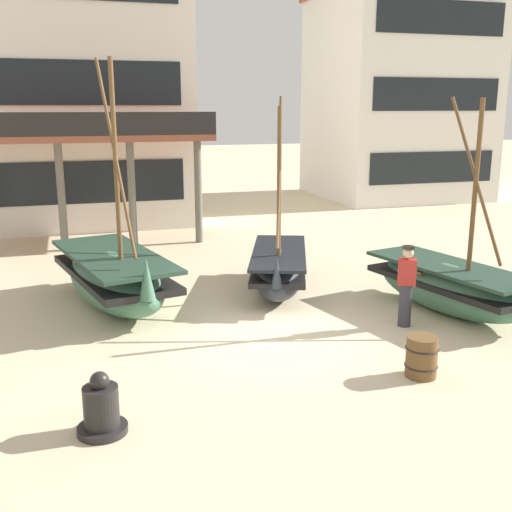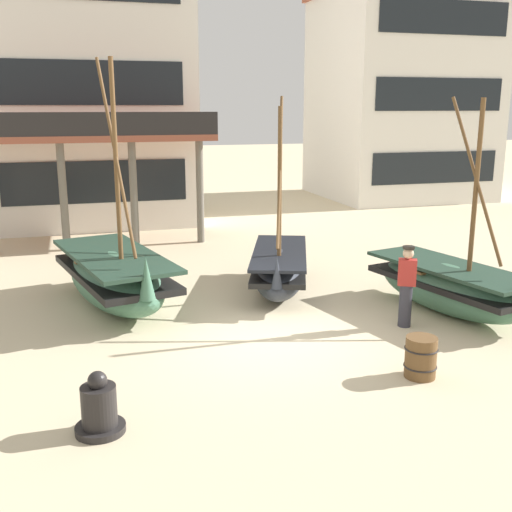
% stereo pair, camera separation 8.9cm
% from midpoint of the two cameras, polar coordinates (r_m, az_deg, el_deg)
% --- Properties ---
extents(ground_plane, '(120.00, 120.00, 0.00)m').
position_cam_midpoint_polar(ground_plane, '(12.18, 1.55, -7.49)').
color(ground_plane, beige).
extents(fishing_boat_near_left, '(2.28, 4.17, 4.60)m').
position_cam_midpoint_polar(fishing_boat_near_left, '(14.06, 17.71, -2.69)').
color(fishing_boat_near_left, '#427056').
rests_on(fishing_boat_near_left, ground).
extents(fishing_boat_centre_large, '(2.67, 4.65, 5.42)m').
position_cam_midpoint_polar(fishing_boat_centre_large, '(14.14, -12.75, -1.91)').
color(fishing_boat_centre_large, '#427056').
rests_on(fishing_boat_centre_large, ground).
extents(fishing_boat_far_right, '(2.46, 3.95, 4.64)m').
position_cam_midpoint_polar(fishing_boat_far_right, '(14.92, 2.36, -1.17)').
color(fishing_boat_far_right, '#2D333D').
rests_on(fishing_boat_far_right, ground).
extents(fisherman_by_hull, '(0.42, 0.36, 1.68)m').
position_cam_midpoint_polar(fisherman_by_hull, '(12.86, 13.95, -2.83)').
color(fisherman_by_hull, '#33333D').
rests_on(fisherman_by_hull, ground).
extents(capstan_winch, '(0.70, 0.70, 0.90)m').
position_cam_midpoint_polar(capstan_winch, '(8.98, -14.05, -13.59)').
color(capstan_winch, black).
rests_on(capstan_winch, ground).
extents(wooden_barrel, '(0.56, 0.56, 0.70)m').
position_cam_midpoint_polar(wooden_barrel, '(10.71, 15.25, -9.04)').
color(wooden_barrel, brown).
rests_on(wooden_barrel, ground).
extents(harbor_building_main, '(7.79, 8.29, 10.31)m').
position_cam_midpoint_polar(harbor_building_main, '(24.77, -15.22, 14.96)').
color(harbor_building_main, white).
rests_on(harbor_building_main, ground).
extents(harbor_building_annex, '(7.62, 7.26, 9.79)m').
position_cam_midpoint_polar(harbor_building_annex, '(31.75, 13.26, 14.27)').
color(harbor_building_annex, white).
rests_on(harbor_building_annex, ground).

